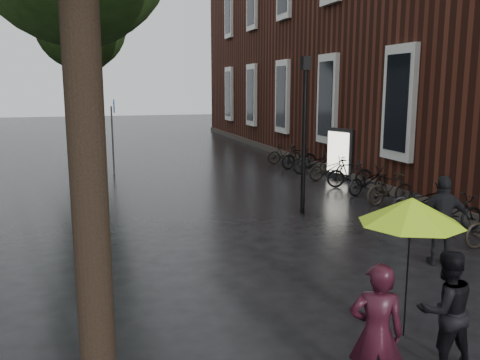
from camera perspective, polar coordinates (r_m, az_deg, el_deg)
name	(u,v)px	position (r m, az deg, el deg)	size (l,w,h in m)	color
brick_building	(386,36)	(27.22, 16.05, 15.31)	(10.20, 33.20, 12.00)	#38160F
street_trees	(81,4)	(19.59, -17.45, 18.31)	(4.33, 34.03, 8.91)	black
person_burgundy	(376,334)	(6.04, 15.05, -16.39)	(0.60, 0.40, 1.66)	black
person_black	(445,310)	(7.03, 22.05, -13.35)	(0.75, 0.58, 1.54)	black
lime_umbrella	(411,211)	(6.09, 18.68, -3.29)	(1.20, 1.20, 1.76)	black
pedestrian_walking	(443,221)	(10.81, 21.81, -4.27)	(1.06, 0.44, 1.81)	black
parked_bicycles	(363,180)	(17.29, 13.61, 0.02)	(2.16, 13.39, 1.00)	black
ad_lightbox	(341,154)	(19.91, 11.29, 2.93)	(0.29, 1.28, 1.93)	black
lamp_post	(304,120)	(14.01, 7.24, 6.68)	(0.22, 0.22, 4.30)	black
cycle_sign	(113,125)	(20.99, -14.04, 6.01)	(0.16, 0.55, 3.01)	#262628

